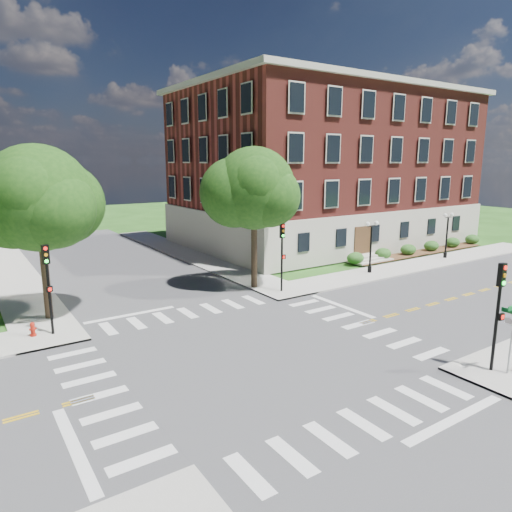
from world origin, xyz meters
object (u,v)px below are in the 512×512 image
traffic_signal_ne (282,248)px  fire_hydrant (33,330)px  twin_lamp_west (371,244)px  traffic_signal_nw (48,278)px  twin_lamp_east (447,233)px  traffic_signal_se (499,303)px

traffic_signal_ne → fire_hydrant: traffic_signal_ne is taller
twin_lamp_west → fire_hydrant: (-25.22, 0.04, -2.06)m
twin_lamp_west → traffic_signal_ne: bearing=-177.5°
traffic_signal_nw → twin_lamp_east: 34.70m
traffic_signal_se → twin_lamp_west: traffic_signal_se is taller
traffic_signal_se → traffic_signal_ne: bearing=91.0°
traffic_signal_nw → fire_hydrant: size_ratio=6.40×
traffic_signal_se → twin_lamp_east: bearing=38.6°
twin_lamp_west → twin_lamp_east: (10.40, 0.11, 0.00)m
traffic_signal_ne → traffic_signal_nw: size_ratio=1.00×
traffic_signal_ne → twin_lamp_east: (19.73, 0.53, -0.66)m
traffic_signal_se → twin_lamp_west: size_ratio=1.13×
traffic_signal_ne → twin_lamp_west: bearing=2.5°
twin_lamp_east → traffic_signal_ne: bearing=-178.5°
twin_lamp_east → traffic_signal_nw: bearing=-179.5°
twin_lamp_east → traffic_signal_se: bearing=-141.4°
traffic_signal_nw → twin_lamp_west: (24.29, 0.20, -0.66)m
traffic_signal_ne → fire_hydrant: (-15.89, 0.46, -2.72)m
traffic_signal_ne → twin_lamp_east: 19.74m
traffic_signal_ne → twin_lamp_east: traffic_signal_ne is taller
twin_lamp_west → twin_lamp_east: bearing=0.6°
traffic_signal_nw → twin_lamp_west: bearing=0.5°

